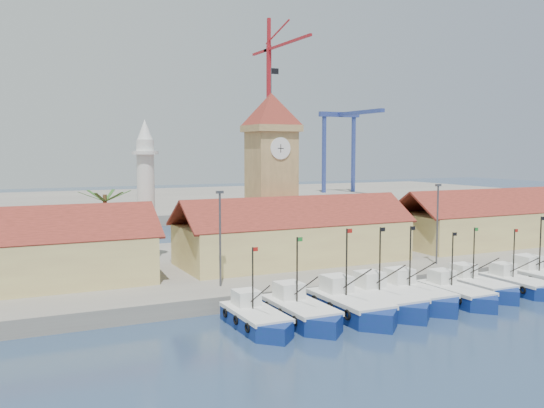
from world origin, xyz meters
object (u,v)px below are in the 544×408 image
boat_4 (416,297)px  clock_tower (271,169)px  minaret (146,190)px  boat_0 (257,320)px

boat_4 → clock_tower: (-3.84, 22.99, 11.17)m
clock_tower → boat_4: bearing=-80.5°
clock_tower → minaret: size_ratio=1.39×
boat_4 → clock_tower: size_ratio=0.45×
boat_0 → clock_tower: 28.88m
boat_0 → minaret: bearing=95.6°
boat_0 → clock_tower: (12.48, 23.48, 11.25)m
minaret → boat_4: bearing=-53.0°
minaret → clock_tower: bearing=-7.6°
boat_4 → minaret: 32.55m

